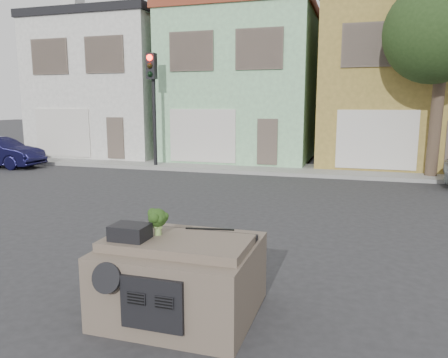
% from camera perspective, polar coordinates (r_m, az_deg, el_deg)
% --- Properties ---
extents(ground_plane, '(120.00, 120.00, 0.00)m').
position_cam_1_polar(ground_plane, '(9.05, 1.91, -8.81)').
color(ground_plane, '#303033').
rests_on(ground_plane, ground).
extents(sidewalk, '(40.00, 3.00, 0.15)m').
position_cam_1_polar(sidewalk, '(19.12, 10.16, 1.18)').
color(sidewalk, gray).
rests_on(sidewalk, ground).
extents(townhouse_white, '(7.20, 8.20, 7.55)m').
position_cam_1_polar(townhouse_white, '(26.36, -13.37, 11.46)').
color(townhouse_white, silver).
rests_on(townhouse_white, ground).
extents(townhouse_mint, '(7.20, 8.20, 7.55)m').
position_cam_1_polar(townhouse_mint, '(23.51, 2.98, 11.94)').
color(townhouse_mint, '#95D29B').
rests_on(townhouse_mint, ground).
extents(townhouse_tan, '(7.20, 8.20, 7.55)m').
position_cam_1_polar(townhouse_tan, '(22.87, 21.92, 11.32)').
color(townhouse_tan, olive).
rests_on(townhouse_tan, ground).
extents(navy_sedan, '(4.19, 1.58, 1.37)m').
position_cam_1_polar(navy_sedan, '(22.69, -27.22, 1.39)').
color(navy_sedan, black).
rests_on(navy_sedan, ground).
extents(traffic_signal, '(0.40, 0.40, 5.10)m').
position_cam_1_polar(traffic_signal, '(19.81, -9.21, 8.69)').
color(traffic_signal, black).
rests_on(traffic_signal, ground).
extents(tree_near, '(4.40, 4.00, 8.50)m').
position_cam_1_polar(tree_near, '(18.34, 26.41, 13.06)').
color(tree_near, '#243A18').
rests_on(tree_near, ground).
extents(car_dashboard, '(2.00, 1.80, 1.12)m').
position_cam_1_polar(car_dashboard, '(6.18, -5.52, -12.33)').
color(car_dashboard, brown).
rests_on(car_dashboard, ground).
extents(instrument_hump, '(0.48, 0.38, 0.20)m').
position_cam_1_polar(instrument_hump, '(5.91, -12.17, -6.78)').
color(instrument_hump, black).
rests_on(instrument_hump, car_dashboard).
extents(wiper_arm, '(0.69, 0.15, 0.02)m').
position_cam_1_polar(wiper_arm, '(6.24, -1.87, -6.54)').
color(wiper_arm, black).
rests_on(wiper_arm, car_dashboard).
extents(broccoli, '(0.43, 0.43, 0.38)m').
position_cam_1_polar(broccoli, '(6.02, -8.66, -5.50)').
color(broccoli, '#1E3711').
rests_on(broccoli, car_dashboard).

